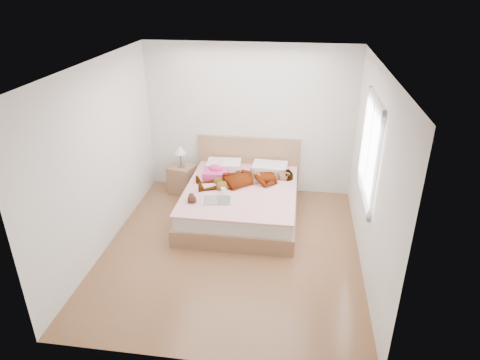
{
  "coord_description": "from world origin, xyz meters",
  "views": [
    {
      "loc": [
        0.84,
        -5.04,
        3.56
      ],
      "look_at": [
        0.0,
        0.85,
        0.7
      ],
      "focal_mm": 32.0,
      "sensor_mm": 36.0,
      "label": 1
    }
  ],
  "objects": [
    {
      "name": "ground",
      "position": [
        0.0,
        0.0,
        0.0
      ],
      "size": [
        4.0,
        4.0,
        0.0
      ],
      "primitive_type": "plane",
      "color": "#523319",
      "rests_on": "ground"
    },
    {
      "name": "woman",
      "position": [
        0.06,
        1.17,
        0.62
      ],
      "size": [
        1.74,
        1.17,
        0.22
      ],
      "primitive_type": "imported",
      "rotation": [
        0.0,
        0.0,
        -1.2
      ],
      "color": "silver",
      "rests_on": "bed"
    },
    {
      "name": "hair",
      "position": [
        -0.51,
        1.62,
        0.55
      ],
      "size": [
        0.46,
        0.54,
        0.07
      ],
      "primitive_type": "ellipsoid",
      "rotation": [
        0.0,
        0.0,
        -0.15
      ],
      "color": "black",
      "rests_on": "bed"
    },
    {
      "name": "phone",
      "position": [
        -0.44,
        1.57,
        0.68
      ],
      "size": [
        0.07,
        0.1,
        0.05
      ],
      "primitive_type": "cube",
      "rotation": [
        0.44,
        0.0,
        0.38
      ],
      "color": "silver",
      "rests_on": "bed"
    },
    {
      "name": "room_shell",
      "position": [
        1.77,
        0.3,
        1.5
      ],
      "size": [
        4.0,
        4.0,
        4.0
      ],
      "color": "white",
      "rests_on": "ground"
    },
    {
      "name": "bed",
      "position": [
        0.0,
        1.04,
        0.28
      ],
      "size": [
        1.8,
        2.08,
        1.0
      ],
      "color": "olive",
      "rests_on": "ground"
    },
    {
      "name": "towel",
      "position": [
        -0.47,
        1.29,
        0.59
      ],
      "size": [
        0.42,
        0.35,
        0.21
      ],
      "color": "#EE4089",
      "rests_on": "bed"
    },
    {
      "name": "magazine",
      "position": [
        -0.3,
        0.48,
        0.52
      ],
      "size": [
        0.49,
        0.36,
        0.03
      ],
      "color": "white",
      "rests_on": "bed"
    },
    {
      "name": "coffee_mug",
      "position": [
        -0.24,
        0.75,
        0.55
      ],
      "size": [
        0.11,
        0.09,
        0.08
      ],
      "color": "white",
      "rests_on": "bed"
    },
    {
      "name": "plush_toy",
      "position": [
        -0.66,
        0.4,
        0.57
      ],
      "size": [
        0.17,
        0.22,
        0.11
      ],
      "color": "black",
      "rests_on": "bed"
    },
    {
      "name": "nightstand",
      "position": [
        -1.16,
        1.64,
        0.3
      ],
      "size": [
        0.5,
        0.47,
        0.9
      ],
      "color": "brown",
      "rests_on": "ground"
    }
  ]
}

